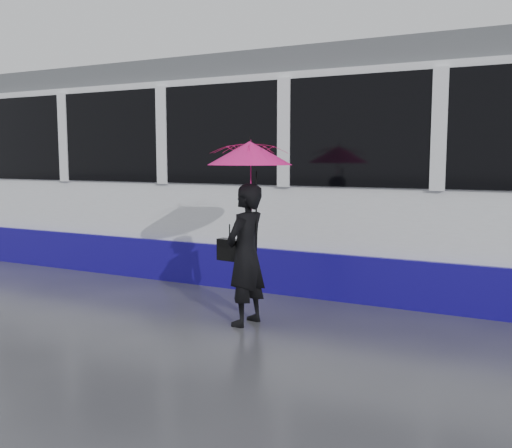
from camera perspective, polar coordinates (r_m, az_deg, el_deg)
The scene contains 5 objects.
ground at distance 6.43m, azimuth 5.74°, elevation -10.30°, with size 90.00×90.00×0.00m, color #2F2F34.
rails at distance 8.73m, azimuth 11.81°, elevation -5.80°, with size 34.00×1.51×0.02m.
woman at distance 6.36m, azimuth -1.02°, elevation -3.10°, with size 0.58×0.38×1.59m, color black.
umbrella at distance 6.25m, azimuth -0.63°, elevation 5.44°, with size 1.04×1.04×1.07m.
handbag at distance 6.48m, azimuth -2.65°, elevation -2.58°, with size 0.30×0.16×0.43m.
Camera 1 is at (2.24, -5.73, 1.87)m, focal length 40.00 mm.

